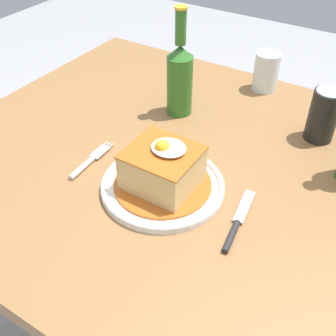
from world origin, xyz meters
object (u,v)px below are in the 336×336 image
Objects in this scene: fork at (88,162)px; knife at (235,227)px; main_plate at (163,185)px; soda_can at (323,115)px; beer_bottle_green at (180,76)px; drinking_glass at (266,74)px.

fork is 0.35m from knife.
main_plate is 2.01× the size of soda_can.
main_plate is 0.17m from knife.
beer_bottle_green reaches higher than drinking_glass.
beer_bottle_green is 0.27m from drinking_glass.
soda_can is 0.35m from beer_bottle_green.
beer_bottle_green is at bearing -121.30° from drinking_glass.
soda_can is 0.25m from drinking_glass.
main_plate is at bearing -121.77° from soda_can.
main_plate is 0.41m from soda_can.
beer_bottle_green is 2.53× the size of drinking_glass.
soda_can reaches higher than drinking_glass.
drinking_glass is at bearing 88.20° from main_plate.
fork is 1.14× the size of soda_can.
beer_bottle_green is at bearing 114.55° from main_plate.
main_plate is at bearing -91.80° from drinking_glass.
fork is at bearing -100.81° from beer_bottle_green.
soda_can is at bearing -37.95° from drinking_glass.
beer_bottle_green reaches higher than fork.
soda_can reaches higher than fork.
drinking_glass is at bearing 58.70° from beer_bottle_green.
knife is 1.34× the size of soda_can.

